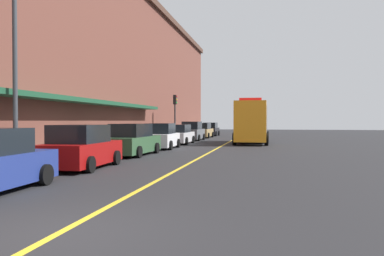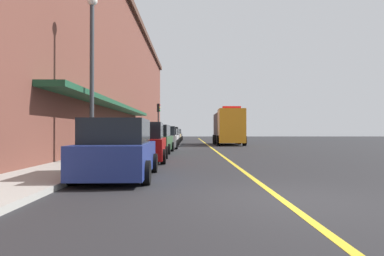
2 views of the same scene
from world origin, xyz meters
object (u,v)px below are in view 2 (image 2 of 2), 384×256
parked_car_0 (118,151)px  street_lamp_left (92,59)px  parking_meter_0 (144,136)px  parking_meter_1 (165,134)px  parked_car_4 (168,138)px  parked_car_6 (174,136)px  traffic_light_near (158,115)px  parked_car_3 (165,138)px  parking_meter_3 (165,134)px  parked_car_2 (156,140)px  parked_car_5 (171,136)px  parked_car_7 (176,135)px  utility_truck (228,127)px  parking_meter_4 (164,134)px  parked_car_1 (144,143)px  parking_meter_2 (160,134)px

parked_car_0 → street_lamp_left: size_ratio=0.62×
parking_meter_0 → parking_meter_1: (0.00, 21.69, 0.00)m
parked_car_4 → street_lamp_left: 19.01m
parked_car_6 → traffic_light_near: bearing=170.3°
parked_car_3 → parking_meter_3: parked_car_3 is taller
parked_car_2 → parked_car_5: parked_car_5 is taller
parked_car_7 → parking_meter_0: (-1.49, -24.78, 0.25)m
parked_car_0 → utility_truck: utility_truck is taller
parking_meter_4 → traffic_light_near: (0.06, -9.64, 2.10)m
parking_meter_1 → parking_meter_4: size_ratio=1.00×
parked_car_2 → parking_meter_4: (-1.34, 24.88, 0.22)m
parked_car_0 → parking_meter_0: bearing=3.3°
parked_car_1 → street_lamp_left: size_ratio=0.64×
parked_car_4 → parked_car_1: bearing=180.0°
parked_car_5 → parking_meter_4: (-1.42, 7.92, 0.19)m
parked_car_5 → parked_car_1: bearing=-179.7°
utility_truck → traffic_light_near: traffic_light_near is taller
parked_car_0 → utility_truck: bearing=-15.9°
parked_car_5 → parking_meter_1: size_ratio=3.31×
parked_car_4 → utility_truck: (6.08, 1.80, 1.02)m
parked_car_4 → parked_car_7: parked_car_7 is taller
parked_car_0 → street_lamp_left: bearing=24.6°
parking_meter_1 → parking_meter_2: bearing=-90.0°
parking_meter_2 → parking_meter_3: bearing=90.0°
parked_car_7 → street_lamp_left: 36.59m
parked_car_2 → parking_meter_3: 26.37m
parking_meter_0 → parking_meter_3: 22.34m
parking_meter_2 → parking_meter_3: size_ratio=1.00×
parked_car_3 → parked_car_5: size_ratio=0.95×
parked_car_5 → traffic_light_near: size_ratio=1.02×
utility_truck → parking_meter_1: size_ratio=5.78×
parking_meter_2 → utility_truck: bearing=-37.9°
street_lamp_left → parked_car_1: bearing=37.4°
parking_meter_3 → parking_meter_4: same height
parked_car_6 → parking_meter_4: bearing=37.1°
parked_car_1 → parking_meter_2: 24.74m
parked_car_1 → parked_car_7: size_ratio=1.06×
parked_car_1 → parked_car_5: 23.04m
parking_meter_2 → parking_meter_4: (0.00, 6.26, 0.00)m
parked_car_7 → parked_car_2: bearing=-179.7°
parked_car_7 → parking_meter_3: size_ratio=3.15×
parking_meter_3 → traffic_light_near: (0.06, -11.09, 2.10)m
parked_car_1 → parked_car_5: parked_car_5 is taller
parked_car_0 → parked_car_2: (-0.00, 11.51, 0.02)m
parking_meter_1 → parked_car_1: bearing=-87.6°
parked_car_0 → parking_meter_2: bearing=0.9°
parked_car_1 → parking_meter_0: size_ratio=3.34×
parked_car_2 → parking_meter_3: (-1.34, 26.34, 0.22)m
traffic_light_near → parked_car_0: bearing=-87.3°
parked_car_4 → utility_truck: 6.42m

